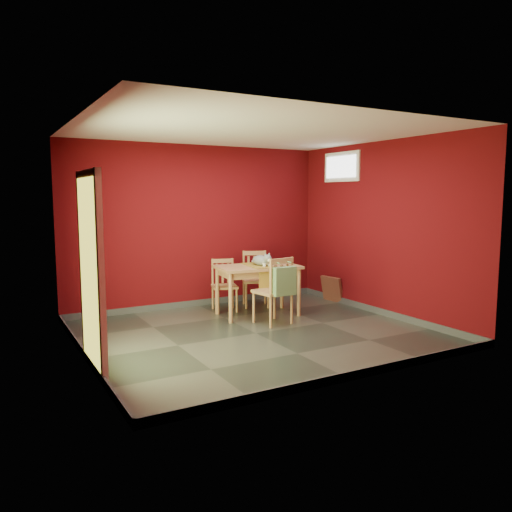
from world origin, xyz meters
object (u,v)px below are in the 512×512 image
chair_far_right (256,278)px  tote_bag (285,281)px  dining_table (258,272)px  chair_far_left (224,284)px  picture_frame (332,289)px  chair_near (275,290)px  cat (261,258)px

chair_far_right → tote_bag: size_ratio=1.96×
tote_bag → dining_table: bearing=87.8°
chair_far_left → tote_bag: (0.28, -1.38, 0.24)m
dining_table → picture_frame: 1.73m
tote_bag → chair_far_right: bearing=76.9°
chair_far_left → chair_far_right: (0.61, 0.05, 0.05)m
chair_far_right → chair_near: (-0.35, -1.20, 0.03)m
chair_far_left → tote_bag: bearing=-78.5°
chair_near → picture_frame: chair_near is taller
chair_far_left → cat: 0.83m
dining_table → chair_far_right: chair_far_right is taller
dining_table → chair_near: bearing=-95.1°
chair_far_left → chair_near: 1.19m
chair_near → tote_bag: (0.02, -0.23, 0.16)m
dining_table → cat: bearing=-19.9°
chair_far_right → cat: bearing=-111.9°
dining_table → chair_far_right: size_ratio=1.43×
tote_bag → picture_frame: (1.68, 1.07, -0.44)m
chair_near → cat: size_ratio=2.20×
chair_far_left → picture_frame: chair_far_left is taller
chair_far_left → picture_frame: size_ratio=1.82×
picture_frame → dining_table: bearing=-171.4°
chair_far_left → chair_far_right: chair_far_right is taller
tote_bag → picture_frame: bearing=32.4°
chair_far_left → picture_frame: 2.00m
cat → chair_far_left: bearing=123.6°
picture_frame → tote_bag: bearing=-147.6°
chair_near → tote_bag: bearing=-84.7°
dining_table → chair_far_right: bearing=63.8°
chair_far_right → picture_frame: bearing=-14.9°
dining_table → chair_far_left: (-0.31, 0.57, -0.26)m
dining_table → chair_near: chair_near is taller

